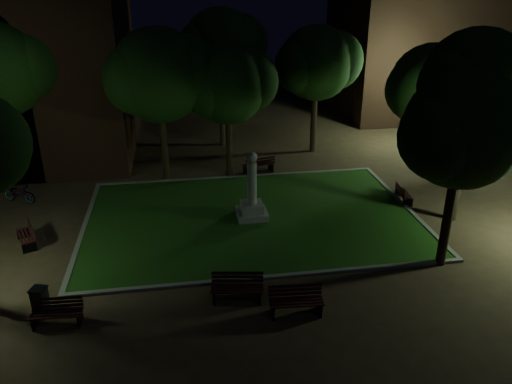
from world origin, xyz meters
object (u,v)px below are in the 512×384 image
(bench_near_right, at_px, (296,301))
(bench_west_near, at_px, (57,313))
(bench_far_side, at_px, (259,165))
(bench_right_side, at_px, (403,194))
(trash_bin, at_px, (40,299))
(bicycle, at_px, (19,193))
(bench_near_left, at_px, (237,288))
(bench_left_side, at_px, (27,236))
(monument, at_px, (252,200))

(bench_near_right, bearing_deg, bench_west_near, 178.77)
(bench_near_right, height_order, bench_far_side, bench_near_right)
(bench_right_side, relative_size, bench_far_side, 0.80)
(bench_near_right, relative_size, trash_bin, 2.19)
(bench_right_side, height_order, bicycle, bicycle)
(trash_bin, bearing_deg, bench_near_left, -4.22)
(bench_near_right, xyz_separation_m, trash_bin, (-8.51, 1.56, -0.04))
(bench_left_side, distance_m, trash_bin, 4.99)
(bench_near_right, relative_size, bicycle, 1.02)
(bench_near_left, relative_size, bench_left_side, 1.10)
(monument, xyz_separation_m, bench_near_right, (0.39, -7.27, -0.49))
(bench_near_left, height_order, bench_west_near, bench_near_left)
(bicycle, bearing_deg, bench_near_right, -107.33)
(bench_right_side, height_order, bench_far_side, bench_far_side)
(monument, relative_size, bench_west_near, 1.93)
(bench_left_side, bearing_deg, bench_west_near, -0.28)
(bench_near_left, bearing_deg, bench_left_side, 156.94)
(bench_far_side, bearing_deg, bench_near_left, 62.45)
(bench_near_right, relative_size, bench_right_side, 1.22)
(monument, height_order, bench_near_left, monument)
(bench_right_side, xyz_separation_m, bench_far_side, (-6.50, 4.98, 0.09))
(trash_bin, bearing_deg, bench_left_side, 108.22)
(monument, relative_size, bench_near_right, 1.73)
(bench_west_near, height_order, bench_left_side, bench_west_near)
(monument, xyz_separation_m, bench_left_side, (-9.69, -0.97, -0.54))
(bench_west_near, distance_m, trash_bin, 1.15)
(bench_left_side, relative_size, bench_far_side, 0.90)
(bench_near_left, height_order, bench_near_right, bench_near_right)
(trash_bin, bearing_deg, bench_west_near, -50.60)
(bench_near_right, distance_m, bench_right_side, 10.85)
(bench_left_side, relative_size, bicycle, 0.94)
(bench_right_side, distance_m, trash_bin, 17.12)
(bench_near_left, distance_m, bicycle, 13.84)
(bench_left_side, xyz_separation_m, bicycle, (-1.51, 4.59, 0.06))
(bench_west_near, xyz_separation_m, trash_bin, (-0.73, 0.89, 0.01))
(bench_near_left, relative_size, bench_right_side, 1.25)
(bench_near_left, relative_size, bench_west_near, 1.14)
(bench_left_side, distance_m, bicycle, 4.83)
(bench_left_side, xyz_separation_m, bench_right_side, (17.45, 1.65, -0.04))
(monument, relative_size, bench_right_side, 2.11)
(bench_left_side, height_order, trash_bin, bench_left_side)
(bench_left_side, bearing_deg, bench_near_left, 35.13)
(bench_west_near, relative_size, trash_bin, 1.96)
(bench_right_side, distance_m, bench_far_side, 8.19)
(bench_near_left, xyz_separation_m, trash_bin, (-6.67, 0.49, -0.04))
(bench_left_side, relative_size, trash_bin, 2.02)
(bench_left_side, height_order, bench_far_side, bench_far_side)
(bench_near_right, height_order, bench_left_side, bench_near_right)
(bench_near_left, height_order, bench_left_side, bench_near_left)
(bench_near_right, bearing_deg, trash_bin, 173.32)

